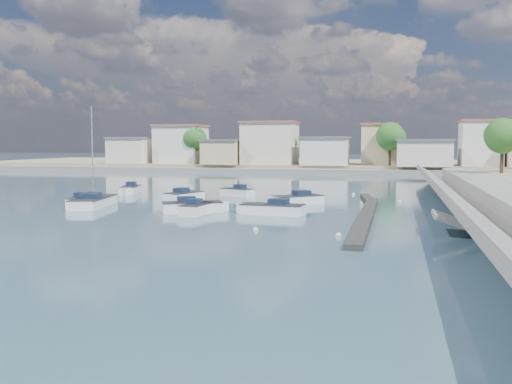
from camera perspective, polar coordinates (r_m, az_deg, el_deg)
ground at (r=73.52m, az=6.66°, el=0.53°), size 400.00×400.00×0.00m
breakwater at (r=45.81m, az=10.98°, el=-2.01°), size 2.00×31.02×0.35m
far_shore_land at (r=125.17m, az=9.62°, el=2.65°), size 160.00×40.00×1.40m
far_shore_quay at (r=104.27m, az=8.78°, el=2.04°), size 160.00×2.50×0.80m
far_town at (r=109.67m, az=14.68°, el=4.44°), size 113.01×12.80×8.35m
shore_trees at (r=100.86m, az=13.42°, el=5.17°), size 74.56×38.32×7.92m
motorboat_a at (r=53.32m, az=-16.80°, el=-0.93°), size 2.18×4.61×1.48m
motorboat_b at (r=45.50m, az=-5.85°, el=-1.73°), size 1.86×4.17×1.48m
motorboat_c at (r=45.04m, az=1.35°, el=-1.77°), size 5.62×2.35×1.48m
motorboat_d at (r=52.22m, az=3.87°, el=-0.85°), size 4.88×4.62×1.48m
motorboat_e at (r=56.31m, az=-7.04°, el=-0.45°), size 3.03×4.98×1.48m
motorboat_f at (r=60.33m, az=-2.03°, el=-0.05°), size 4.08×2.94×1.48m
motorboat_g at (r=64.72m, az=-12.48°, el=0.18°), size 2.63×4.76×1.48m
motorboat_h at (r=46.90m, az=-6.06°, el=-1.53°), size 5.34×3.88×1.48m
sailboat at (r=52.68m, az=-15.82°, el=-0.94°), size 3.56×7.63×9.00m
mooring_buoys at (r=49.98m, az=6.82°, el=-1.51°), size 11.78×28.39×0.38m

